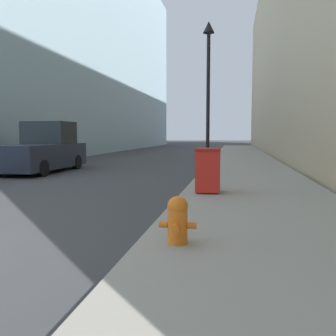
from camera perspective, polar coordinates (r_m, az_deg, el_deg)
sidewalk_right at (r=21.07m, az=11.59°, el=0.86°), size 3.77×60.00×0.14m
building_left_glass at (r=34.59m, az=-20.42°, el=19.59°), size 12.00×60.00×20.84m
fire_hydrant at (r=5.04m, az=1.48°, el=-7.75°), size 0.51×0.39×0.64m
trash_bin at (r=9.45m, az=6.12°, el=-0.27°), size 0.60×0.70×1.12m
lamppost at (r=13.06m, az=6.15°, el=13.05°), size 0.38×0.38×5.23m
pickup_truck at (r=17.07m, az=-18.68°, el=2.47°), size 2.20×5.12×2.17m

